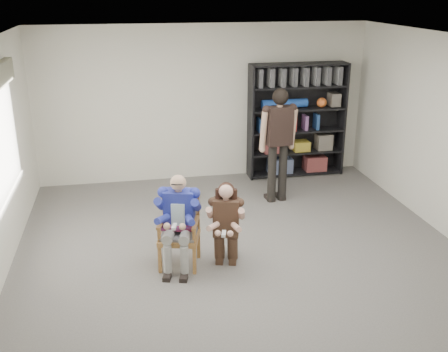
{
  "coord_description": "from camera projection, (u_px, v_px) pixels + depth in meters",
  "views": [
    {
      "loc": [
        -1.44,
        -5.73,
        3.4
      ],
      "look_at": [
        -0.2,
        0.6,
        1.05
      ],
      "focal_mm": 42.0,
      "sensor_mm": 36.0,
      "label": 1
    }
  ],
  "objects": [
    {
      "name": "bookshelf",
      "position": [
        297.0,
        121.0,
        9.68
      ],
      "size": [
        1.8,
        0.38,
        2.1
      ],
      "primitive_type": null,
      "color": "black",
      "rests_on": "floor"
    },
    {
      "name": "window_left",
      "position": [
        2.0,
        136.0,
        6.54
      ],
      "size": [
        0.16,
        2.0,
        1.75
      ],
      "primitive_type": null,
      "color": "white",
      "rests_on": "room_shell"
    },
    {
      "name": "seated_man",
      "position": [
        179.0,
        221.0,
        6.57
      ],
      "size": [
        0.71,
        0.85,
        1.23
      ],
      "primitive_type": null,
      "rotation": [
        0.0,
        0.0,
        -0.27
      ],
      "color": "navy",
      "rests_on": "floor"
    },
    {
      "name": "floor",
      "position": [
        248.0,
        268.0,
        6.71
      ],
      "size": [
        6.0,
        7.0,
        0.01
      ],
      "primitive_type": "cube",
      "color": "#625F5B",
      "rests_on": "ground"
    },
    {
      "name": "room_shell",
      "position": [
        250.0,
        164.0,
        6.23
      ],
      "size": [
        6.0,
        7.0,
        2.8
      ],
      "primitive_type": null,
      "color": "white",
      "rests_on": "ground"
    },
    {
      "name": "kneeling_woman",
      "position": [
        226.0,
        225.0,
        6.58
      ],
      "size": [
        0.66,
        0.86,
        1.13
      ],
      "primitive_type": null,
      "rotation": [
        0.0,
        0.0,
        -0.27
      ],
      "color": "#3E2A1C",
      "rests_on": "floor"
    },
    {
      "name": "armchair",
      "position": [
        179.0,
        232.0,
        6.62
      ],
      "size": [
        0.67,
        0.66,
        0.95
      ],
      "primitive_type": null,
      "rotation": [
        0.0,
        0.0,
        -0.27
      ],
      "color": "olive",
      "rests_on": "floor"
    },
    {
      "name": "standing_man",
      "position": [
        278.0,
        147.0,
        8.49
      ],
      "size": [
        0.62,
        0.4,
        1.88
      ],
      "primitive_type": null,
      "rotation": [
        0.0,
        0.0,
        0.14
      ],
      "color": "black",
      "rests_on": "floor"
    }
  ]
}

